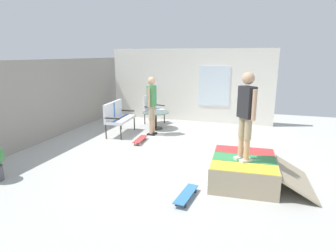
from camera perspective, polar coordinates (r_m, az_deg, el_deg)
ground_plane at (r=7.28m, az=1.28°, el=-5.96°), size 12.00×12.00×0.10m
back_wall_cinderblock at (r=8.91m, az=-24.31°, el=4.53°), size 9.00×0.20×2.31m
house_facade at (r=10.70m, az=4.47°, el=8.05°), size 0.23×6.00×2.65m
skate_ramp at (r=5.86m, az=15.07°, el=-8.48°), size 1.50×1.93×0.50m
patio_bench at (r=9.04m, az=-10.11°, el=2.20°), size 1.29×0.64×1.02m
patio_chair_near_house at (r=10.34m, az=-3.18°, el=3.87°), size 0.77×0.73×1.02m
patio_table at (r=9.60m, az=-2.41°, el=1.82°), size 0.90×0.90×0.57m
person_watching at (r=8.77m, az=-3.25°, el=4.99°), size 0.48×0.26×1.79m
person_skater at (r=5.38m, az=15.31°, el=2.95°), size 0.38×0.37×1.65m
skateboard_by_bench at (r=8.23m, az=-5.55°, el=-2.64°), size 0.81×0.26×0.10m
skateboard_spare at (r=5.12m, az=3.66°, el=-13.44°), size 0.82×0.28×0.10m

